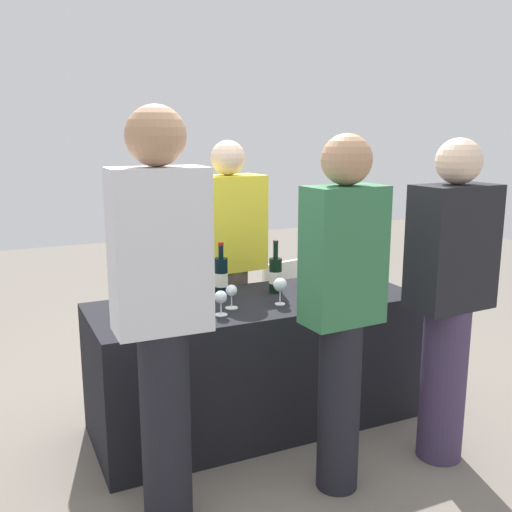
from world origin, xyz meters
TOP-DOWN VIEW (x-y plane):
  - ground_plane at (0.00, 0.00)m, footprint 12.00×12.00m
  - tasting_table at (0.00, 0.00)m, footprint 1.82×0.70m
  - wine_bottle_0 at (-0.62, 0.10)m, footprint 0.07×0.07m
  - wine_bottle_1 at (-0.49, 0.17)m, footprint 0.06×0.06m
  - wine_bottle_2 at (-0.15, 0.14)m, footprint 0.08×0.08m
  - wine_bottle_3 at (0.17, 0.10)m, footprint 0.07×0.07m
  - wine_bottle_4 at (0.41, 0.16)m, footprint 0.07×0.07m
  - wine_glass_0 at (-0.64, -0.10)m, footprint 0.07×0.07m
  - wine_glass_1 at (-0.51, -0.10)m, footprint 0.06×0.06m
  - wine_glass_2 at (-0.28, -0.17)m, footprint 0.07×0.07m
  - wine_glass_3 at (-0.18, -0.08)m, footprint 0.07×0.07m
  - wine_glass_4 at (0.08, -0.13)m, footprint 0.07×0.07m
  - wine_glass_5 at (0.60, -0.19)m, footprint 0.07×0.07m
  - ice_bucket at (-0.61, -0.01)m, footprint 0.22×0.22m
  - server_pouring at (0.06, 0.53)m, footprint 0.46×0.28m
  - guest_0 at (-0.71, -0.64)m, footprint 0.38×0.23m
  - guest_1 at (0.08, -0.73)m, footprint 0.36×0.22m
  - guest_2 at (0.70, -0.73)m, footprint 0.42×0.25m
  - menu_board at (0.72, 0.88)m, footprint 0.57×0.16m

SIDE VIEW (x-z plane):
  - ground_plane at x=0.00m, z-range 0.00..0.00m
  - menu_board at x=0.72m, z-range 0.00..0.72m
  - tasting_table at x=0.00m, z-range 0.00..0.73m
  - wine_glass_2 at x=-0.28m, z-range 0.76..0.88m
  - wine_glass_3 at x=-0.18m, z-range 0.76..0.89m
  - ice_bucket at x=-0.61m, z-range 0.73..0.91m
  - wine_glass_1 at x=-0.51m, z-range 0.76..0.89m
  - wine_glass_5 at x=0.60m, z-range 0.76..0.90m
  - wine_glass_0 at x=-0.64m, z-range 0.76..0.91m
  - wine_glass_4 at x=0.08m, z-range 0.76..0.91m
  - wine_bottle_3 at x=0.17m, z-range 0.69..0.99m
  - wine_bottle_1 at x=-0.49m, z-range 0.69..0.99m
  - wine_bottle_4 at x=0.41m, z-range 0.69..1.00m
  - wine_bottle_2 at x=-0.15m, z-range 0.69..1.00m
  - server_pouring at x=0.06m, z-range 0.05..1.65m
  - wine_bottle_0 at x=-0.62m, z-range 0.69..1.02m
  - guest_2 at x=0.70m, z-range 0.06..1.68m
  - guest_1 at x=0.08m, z-range 0.09..1.73m
  - guest_0 at x=-0.71m, z-range 0.09..1.84m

